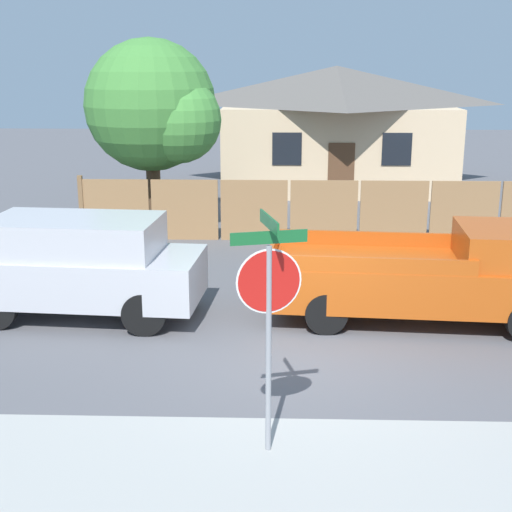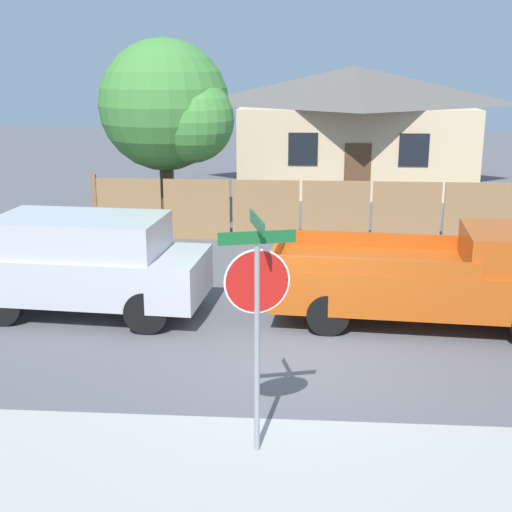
{
  "view_description": "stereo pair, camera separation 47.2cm",
  "coord_description": "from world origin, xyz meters",
  "px_view_note": "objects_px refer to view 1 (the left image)",
  "views": [
    {
      "loc": [
        -0.32,
        -10.75,
        4.71
      ],
      "look_at": [
        -0.66,
        0.52,
        1.6
      ],
      "focal_mm": 50.0,
      "sensor_mm": 36.0,
      "label": 1
    },
    {
      "loc": [
        0.15,
        -10.72,
        4.71
      ],
      "look_at": [
        -0.66,
        0.52,
        1.6
      ],
      "focal_mm": 50.0,
      "sensor_mm": 36.0,
      "label": 2
    }
  ],
  "objects_px": {
    "stop_sign": "(269,297)",
    "red_suv": "(81,264)",
    "orange_pickup": "(436,275)",
    "house": "(335,125)",
    "oak_tree": "(156,109)"
  },
  "relations": [
    {
      "from": "oak_tree",
      "to": "red_suv",
      "type": "xyz_separation_m",
      "value": [
        -0.31,
        -7.17,
        -2.39
      ]
    },
    {
      "from": "house",
      "to": "stop_sign",
      "type": "height_order",
      "value": "house"
    },
    {
      "from": "red_suv",
      "to": "stop_sign",
      "type": "height_order",
      "value": "stop_sign"
    },
    {
      "from": "red_suv",
      "to": "stop_sign",
      "type": "relative_size",
      "value": 1.52
    },
    {
      "from": "house",
      "to": "stop_sign",
      "type": "xyz_separation_m",
      "value": [
        -2.26,
        -19.39,
        -0.31
      ]
    },
    {
      "from": "oak_tree",
      "to": "orange_pickup",
      "type": "distance_m",
      "value": 9.88
    },
    {
      "from": "house",
      "to": "red_suv",
      "type": "relative_size",
      "value": 1.96
    },
    {
      "from": "stop_sign",
      "to": "red_suv",
      "type": "bearing_deg",
      "value": 112.3
    },
    {
      "from": "red_suv",
      "to": "stop_sign",
      "type": "bearing_deg",
      "value": -48.52
    },
    {
      "from": "oak_tree",
      "to": "stop_sign",
      "type": "distance_m",
      "value": 12.42
    },
    {
      "from": "orange_pickup",
      "to": "house",
      "type": "bearing_deg",
      "value": 97.42
    },
    {
      "from": "red_suv",
      "to": "stop_sign",
      "type": "distance_m",
      "value": 6.01
    },
    {
      "from": "stop_sign",
      "to": "house",
      "type": "bearing_deg",
      "value": 68.62
    },
    {
      "from": "red_suv",
      "to": "orange_pickup",
      "type": "xyz_separation_m",
      "value": [
        6.59,
        -0.02,
        -0.15
      ]
    },
    {
      "from": "house",
      "to": "stop_sign",
      "type": "bearing_deg",
      "value": -96.64
    }
  ]
}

